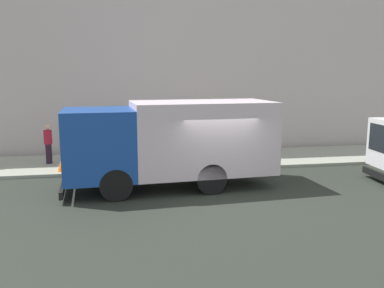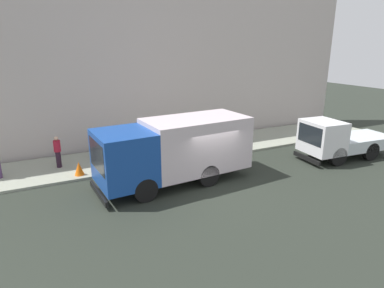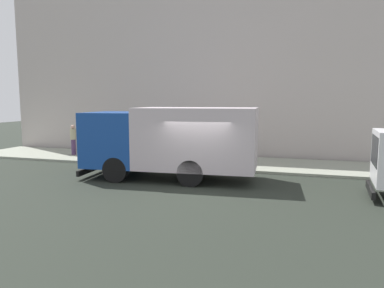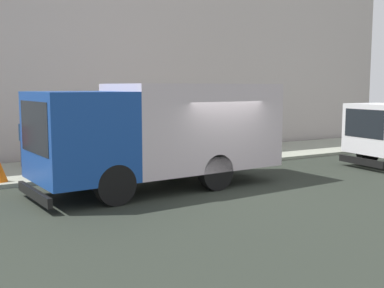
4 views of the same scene
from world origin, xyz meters
name	(u,v)px [view 1 (image 1 of 4)]	position (x,y,z in m)	size (l,w,h in m)	color
ground	(219,192)	(0.00, 0.00, 0.00)	(80.00, 80.00, 0.00)	#262C24
sidewalk	(193,160)	(5.02, 0.00, 0.06)	(4.04, 30.00, 0.12)	gray
building_facade	(184,50)	(7.54, 0.00, 5.13)	(0.50, 30.00, 10.26)	#B8ACA7
large_utility_truck	(171,140)	(0.87, 1.49, 1.69)	(3.09, 7.39, 2.99)	#174297
pedestrian_walking	(97,138)	(5.97, 4.32, 1.04)	(0.41, 0.41, 1.71)	#3D3152
pedestrian_standing	(48,143)	(5.07, 6.31, 1.01)	(0.48, 0.48, 1.67)	black
traffic_cone_orange	(63,163)	(3.49, 5.51, 0.46)	(0.47, 0.47, 0.67)	orange
street_sign_post	(141,133)	(3.45, 2.41, 1.60)	(0.44, 0.08, 2.49)	#4C5156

